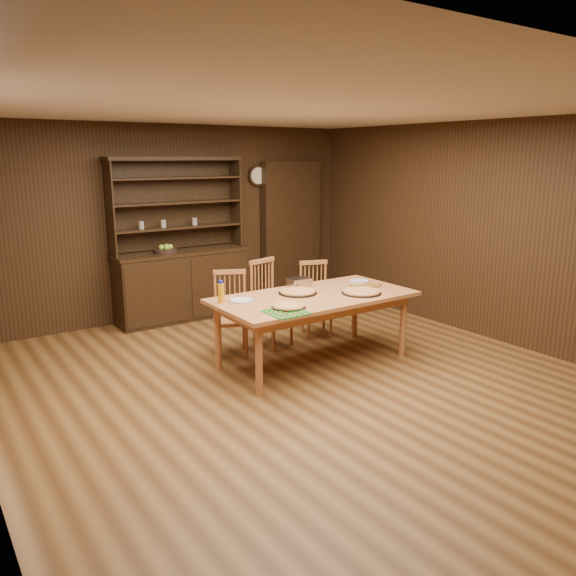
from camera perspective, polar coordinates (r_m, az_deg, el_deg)
floor at (r=5.62m, az=1.20°, el=-9.57°), size 6.00×6.00×0.00m
room_shell at (r=5.22m, az=1.28°, el=6.61°), size 6.00×6.00×6.00m
china_hutch at (r=7.75m, az=-10.74°, el=1.23°), size 1.84×0.52×2.17m
doorway at (r=8.72m, az=0.26°, el=5.82°), size 1.00×0.18×2.10m
wall_clock at (r=8.40m, az=-3.11°, el=11.33°), size 0.30×0.05×0.30m
dining_table at (r=5.94m, az=2.64°, el=-1.40°), size 2.13×1.06×0.75m
chair_left at (r=6.33m, az=-5.81°, el=-2.25°), size 0.50×0.49×0.94m
chair_center at (r=6.57m, az=-2.03°, el=-1.23°), size 0.51×0.49×1.02m
chair_right at (r=6.98m, az=2.77°, el=-0.83°), size 0.47×0.46×0.92m
pizza_left at (r=5.42m, az=0.05°, el=-1.86°), size 0.33×0.33×0.04m
pizza_right at (r=6.04m, az=7.47°, el=-0.39°), size 0.42×0.42×0.04m
pizza_center at (r=5.99m, az=1.00°, el=-0.40°), size 0.41×0.41×0.04m
cooling_rack at (r=5.26m, az=-0.19°, el=-2.46°), size 0.35×0.35×0.02m
plate_left at (r=5.70m, az=-4.75°, el=-1.25°), size 0.25×0.25×0.02m
plate_right at (r=6.62m, az=7.24°, el=0.74°), size 0.23×0.23×0.02m
foil_dish at (r=6.30m, az=1.13°, el=0.58°), size 0.25×0.19×0.10m
juice_bottle at (r=5.62m, az=-6.83°, el=-0.46°), size 0.06×0.06×0.23m
pot_holder_a at (r=6.42m, az=8.58°, el=0.29°), size 0.25×0.25×0.01m
pot_holder_b at (r=6.32m, az=7.42°, el=0.12°), size 0.25×0.25×0.02m
fruit_bowl at (r=7.53m, az=-12.34°, el=3.79°), size 0.31×0.31×0.12m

